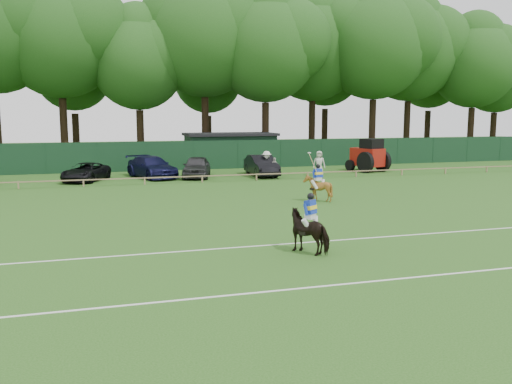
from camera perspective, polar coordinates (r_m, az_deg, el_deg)
name	(u,v)px	position (r m, az deg, el deg)	size (l,w,h in m)	color
ground	(266,239)	(20.96, 1.04, -4.97)	(160.00, 160.00, 0.00)	#1E4C14
horse_dark	(310,231)	(18.95, 5.72, -4.11)	(0.81, 1.77, 1.49)	black
horse_chestnut	(318,188)	(30.08, 6.52, 0.41)	(1.18, 1.32, 1.46)	brown
suv_black	(86,172)	(40.80, -17.48, 2.01)	(2.17, 4.71, 1.31)	black
sedan_navy	(152,167)	(41.75, -10.91, 2.59)	(2.27, 5.59, 1.62)	#13133B
hatch_grey	(197,167)	(41.43, -6.26, 2.65)	(1.92, 4.78, 1.63)	#313033
estate_black	(262,166)	(42.25, 0.59, 2.80)	(1.71, 4.89, 1.61)	black
spectator_left	(267,164)	(41.74, 1.12, 2.98)	(1.27, 0.73, 1.97)	silver
spectator_mid	(274,167)	(41.43, 1.92, 2.61)	(0.88, 0.37, 1.50)	beige
spectator_right	(319,163)	(42.52, 6.66, 3.01)	(0.95, 0.62, 1.95)	beige
rider_dark	(311,211)	(18.81, 5.78, -2.05)	(0.84, 0.66, 1.41)	silver
rider_chestnut	(318,176)	(29.99, 6.55, 1.71)	(0.96, 0.53, 2.05)	silver
pitch_lines	(298,262)	(17.76, 4.48, -7.40)	(60.00, 5.10, 0.01)	silver
pitch_rail	(188,177)	(38.20, -7.16, 1.62)	(62.10, 0.10, 0.50)	#997F5B
perimeter_fence	(170,156)	(46.99, -8.99, 3.78)	(92.08, 0.08, 2.50)	#14351E
utility_shed	(230,149)	(51.03, -2.75, 4.54)	(8.40, 4.40, 3.04)	#14331E
tree_row	(180,162)	(55.27, -8.02, 3.15)	(96.00, 12.00, 21.00)	#26561C
tractor	(369,156)	(46.48, 11.79, 3.73)	(2.98, 3.74, 2.76)	#9F180E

